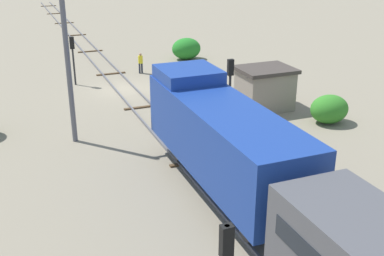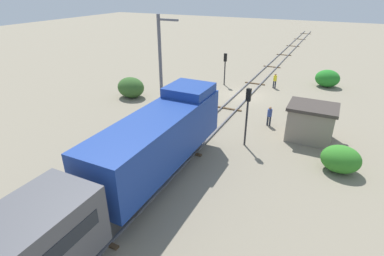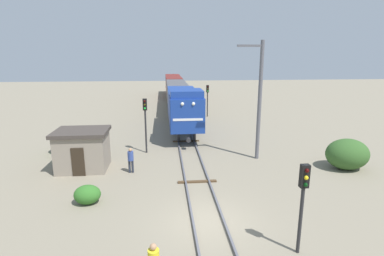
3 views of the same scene
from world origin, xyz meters
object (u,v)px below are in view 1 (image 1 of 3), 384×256
(worker_by_signal, at_px, (212,95))
(relay_hut, at_px, (265,88))
(catenary_mast, at_px, (69,60))
(traffic_signal_near, at_px, (73,51))
(locomotive, at_px, (220,134))
(worker_near_track, at_px, (141,61))
(traffic_signal_mid, at_px, (230,83))

(worker_by_signal, height_order, relay_hut, relay_hut)
(catenary_mast, bearing_deg, traffic_signal_near, -98.95)
(locomotive, bearing_deg, worker_near_track, -96.64)
(worker_by_signal, bearing_deg, catenary_mast, -109.49)
(worker_near_track, bearing_deg, traffic_signal_mid, -37.15)
(traffic_signal_mid, bearing_deg, relay_hut, -142.68)
(traffic_signal_mid, distance_m, catenary_mast, 8.76)
(locomotive, relative_size, worker_by_signal, 6.82)
(locomotive, xyz_separation_m, worker_near_track, (-2.40, -20.60, -1.78))
(locomotive, height_order, worker_near_track, locomotive)
(traffic_signal_mid, distance_m, worker_by_signal, 4.70)
(worker_by_signal, bearing_deg, worker_near_track, 158.08)
(worker_near_track, bearing_deg, catenary_mast, -71.65)
(worker_near_track, relative_size, worker_by_signal, 1.00)
(catenary_mast, bearing_deg, locomotive, 121.15)
(traffic_signal_mid, relative_size, worker_near_track, 2.57)
(locomotive, distance_m, relay_hut, 11.89)
(worker_near_track, distance_m, catenary_mast, 14.87)
(worker_near_track, height_order, catenary_mast, catenary_mast)
(worker_near_track, bearing_deg, worker_by_signal, -31.29)
(traffic_signal_near, relative_size, relay_hut, 1.05)
(traffic_signal_near, xyz_separation_m, traffic_signal_mid, (-6.60, 13.25, 0.44))
(traffic_signal_near, distance_m, worker_by_signal, 11.83)
(catenary_mast, height_order, relay_hut, catenary_mast)
(worker_by_signal, height_order, catenary_mast, catenary_mast)
(worker_by_signal, bearing_deg, relay_hut, 40.87)
(traffic_signal_near, relative_size, traffic_signal_mid, 0.85)
(traffic_signal_near, xyz_separation_m, relay_hut, (-10.70, 10.12, -1.19))
(traffic_signal_near, distance_m, worker_near_track, 5.98)
(traffic_signal_near, height_order, catenary_mast, catenary_mast)
(worker_by_signal, bearing_deg, traffic_signal_mid, -42.59)
(traffic_signal_mid, xyz_separation_m, catenary_mast, (8.34, -2.18, 1.55))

